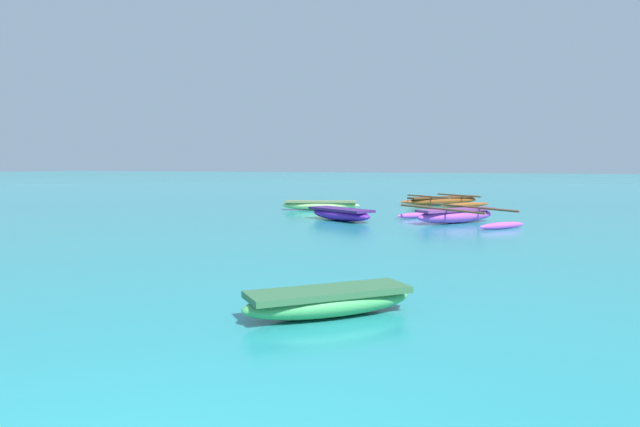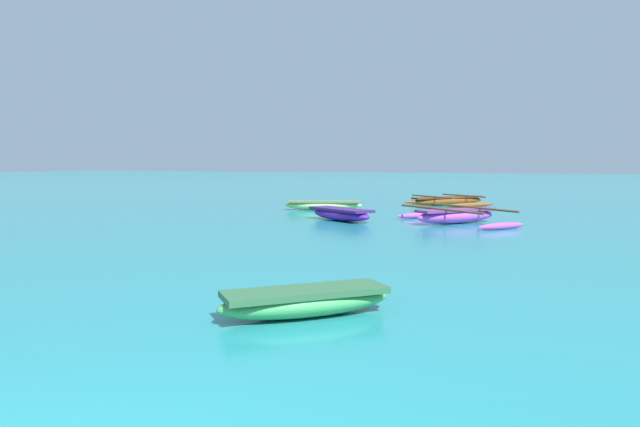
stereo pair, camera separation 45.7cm
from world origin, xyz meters
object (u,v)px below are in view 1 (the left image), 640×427
moored_boat_0 (321,205)px  moored_boat_3 (443,201)px  moored_boat_2 (456,215)px  moored_boat_4 (341,214)px  moored_boat_1 (329,301)px

moored_boat_0 → moored_boat_3: size_ratio=0.78×
moored_boat_2 → moored_boat_4: (-3.69, -0.63, -0.02)m
moored_boat_3 → moored_boat_4: moored_boat_3 is taller
moored_boat_3 → moored_boat_0: bearing=177.8°
moored_boat_2 → moored_boat_3: 8.10m
moored_boat_0 → moored_boat_3: (4.14, 4.82, -0.01)m
moored_boat_4 → moored_boat_3: bearing=107.8°
moored_boat_0 → moored_boat_1: (6.15, -15.06, -0.02)m
moored_boat_0 → moored_boat_4: (2.21, -3.72, 0.01)m
moored_boat_1 → moored_boat_4: (-3.94, 11.34, 0.03)m
moored_boat_2 → moored_boat_3: size_ratio=1.04×
moored_boat_0 → moored_boat_2: size_ratio=0.75×
moored_boat_1 → moored_boat_2: size_ratio=0.48×
moored_boat_2 → moored_boat_0: bearing=101.1°
moored_boat_2 → moored_boat_1: bearing=-140.1°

